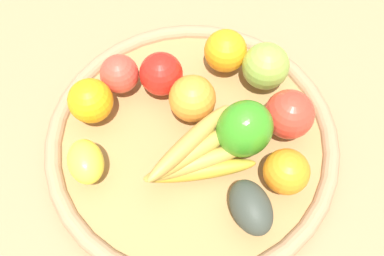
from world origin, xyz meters
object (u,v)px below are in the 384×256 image
Objects in this scene: apple_1 at (289,114)px; apple_2 at (266,66)px; orange_3 at (286,172)px; apple_3 at (161,74)px; banana_bunch at (196,157)px; apple_0 at (119,74)px; bell_pepper at (245,129)px; orange_1 at (91,101)px; avocado at (251,207)px; lemon_0 at (86,162)px; orange_0 at (226,51)px; orange_2 at (192,98)px.

apple_2 is at bearing -19.20° from apple_1.
apple_3 is at bearing 10.69° from orange_3.
banana_bunch and apple_0 have the same top height.
bell_pepper is 1.28× the size of apple_1.
orange_3 is at bearing -161.01° from apple_0.
apple_2 is at bearing -113.58° from orange_1.
avocado is 1.07× the size of apple_1.
apple_2 is at bearing -31.90° from orange_3.
bell_pepper is at bearing -116.51° from lemon_0.
apple_1 is at bearing 179.91° from orange_0.
apple_1 is at bearing -44.83° from orange_3.
lemon_0 is (0.09, 0.13, -0.01)m from banana_bunch.
apple_3 and orange_1 have the same top height.
apple_1 is (-0.21, -0.23, 0.00)m from orange_1.
orange_2 reaches higher than avocado.
orange_1 reaches higher than orange_3.
apple_2 is (-0.09, -0.15, 0.00)m from apple_3.
apple_1 is (-0.16, 0.00, 0.00)m from orange_0.
orange_3 is at bearing -83.15° from avocado.
apple_2 is 1.01× the size of apple_1.
avocado is at bearing -161.93° from orange_1.
bell_pepper is 1.39× the size of apple_3.
orange_1 is at bearing 23.50° from banana_bunch.
lemon_0 is (-0.03, 0.29, -0.01)m from orange_0.
orange_2 is 0.16m from orange_1.
orange_2 is at bearing -93.35° from lemon_0.
apple_1 is (-0.18, -0.11, 0.00)m from apple_3.
bell_pepper reaches higher than apple_1.
bell_pepper is at bearing 124.16° from apple_2.
orange_0 is at bearing 25.54° from apple_2.
orange_0 is (0.13, -0.16, 0.00)m from banana_bunch.
orange_1 is 0.07m from apple_0.
bell_pepper is 0.08m from banana_bunch.
avocado is (-0.01, 0.07, -0.01)m from orange_3.
orange_1 is 1.00× the size of lemon_0.
banana_bunch is at bearing -156.50° from orange_1.
apple_3 is 0.07m from apple_0.
apple_1 reaches higher than apple_3.
orange_2 is at bearing -33.66° from banana_bunch.
orange_2 is 1.03× the size of orange_0.
apple_1 is (0.08, -0.14, 0.01)m from avocado.
lemon_0 is at bearing 144.71° from orange_1.
orange_2 reaches higher than orange_0.
orange_2 reaches higher than lemon_0.
apple_2 is 0.10m from apple_1.
avocado is at bearing 168.44° from orange_2.
orange_3 is 0.31m from apple_0.
orange_0 reaches higher than apple_3.
apple_3 is 1.00× the size of lemon_0.
orange_1 is at bearing 78.80° from apple_3.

